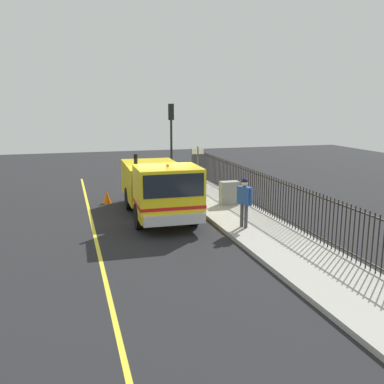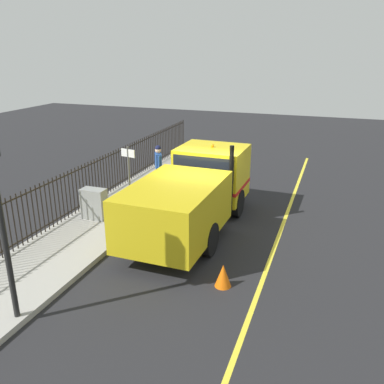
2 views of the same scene
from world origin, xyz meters
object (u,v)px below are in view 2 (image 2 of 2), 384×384
Objects in this scene: worker_standing at (158,163)px; utility_cabinet at (94,204)px; street_sign at (129,178)px; traffic_cone at (223,276)px; work_truck at (195,189)px.

worker_standing is 3.62m from utility_cabinet.
traffic_cone is at bearing 148.55° from street_sign.
street_sign is (3.69, -2.25, 1.45)m from traffic_cone.
utility_cabinet is at bearing -43.28° from worker_standing.
traffic_cone is (-4.32, 5.84, -0.96)m from worker_standing.
traffic_cone is (-1.81, 3.13, -1.02)m from work_truck.
utility_cabinet is 0.40× the size of street_sign.
work_truck is 3.55× the size of worker_standing.
worker_standing is at bearing 133.96° from work_truck.
street_sign is (1.87, 0.87, 0.43)m from work_truck.
work_truck is 3.45m from utility_cabinet.
work_truck reaches higher than traffic_cone.
worker_standing is 3.08× the size of traffic_cone.
traffic_cone is at bearing -58.70° from work_truck.
work_truck is 2.47× the size of street_sign.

